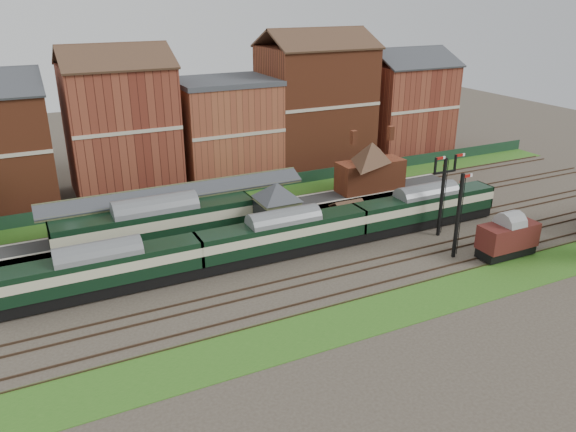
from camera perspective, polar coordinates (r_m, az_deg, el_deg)
name	(u,v)px	position (r m, az deg, el deg)	size (l,w,h in m)	color
ground	(321,248)	(53.34, 3.33, -3.28)	(160.00, 160.00, 0.00)	#473D33
grass_back	(255,196)	(66.64, -3.41, 1.99)	(90.00, 4.50, 0.06)	#2D6619
grass_front	(397,307)	(44.51, 10.98, -9.08)	(90.00, 5.00, 0.06)	#2D6619
fence	(248,186)	(68.15, -4.08, 3.07)	(90.00, 0.12, 1.50)	#193823
platform	(234,217)	(59.33, -5.51, -0.15)	(55.00, 3.40, 1.00)	#2D2D2D
signal_box	(277,211)	(53.47, -1.11, 0.54)	(5.40, 5.40, 6.00)	#5A6A4B
brick_hut	(348,216)	(57.80, 6.11, -0.04)	(3.20, 2.64, 2.94)	maroon
station_building	(371,165)	(65.69, 8.41, 5.10)	(8.10, 8.10, 5.90)	brown
canopy	(175,189)	(56.25, -11.37, 2.71)	(26.00, 3.89, 4.08)	brown
semaphore_bracket	(443,191)	(56.36, 15.45, 2.43)	(3.60, 0.25, 8.18)	black
semaphore_siding	(458,215)	(52.13, 16.92, 0.12)	(1.23, 0.25, 8.00)	black
town_backdrop	(225,124)	(72.74, -6.46, 9.31)	(69.00, 10.00, 16.00)	brown
dmu_train	(284,234)	(50.80, -0.42, -1.87)	(48.19, 2.54, 3.70)	black
platform_railcar	(157,225)	(53.41, -13.19, -0.88)	(18.62, 2.93, 4.29)	black
goods_van_a	(508,237)	(54.61, 21.42, -2.02)	(5.53, 2.39, 3.35)	black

